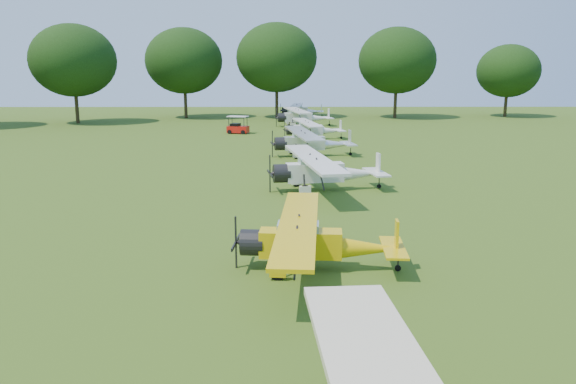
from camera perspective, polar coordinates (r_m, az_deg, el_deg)
name	(u,v)px	position (r m, az deg, el deg)	size (l,w,h in m)	color
ground	(312,233)	(22.99, 2.42, -4.22)	(160.00, 160.00, 0.00)	#284912
tree_belt	(407,30)	(22.72, 11.98, 15.82)	(137.36, 130.27, 14.52)	#2D2211
aircraft_2	(313,239)	(18.66, 2.60, -4.82)	(5.70, 9.08, 1.79)	#D6B209
aircraft_3	(323,169)	(30.92, 3.63, 2.35)	(6.59, 10.44, 2.05)	silver
aircraft_4	(310,141)	(43.30, 2.29, 5.21)	(6.53, 10.36, 2.03)	white
aircraft_5	(312,128)	(54.05, 2.47, 6.50)	(5.88, 9.32, 1.83)	silver
aircraft_6	(302,116)	(66.67, 1.43, 7.76)	(6.81, 10.78, 2.12)	silver
aircraft_7	(301,109)	(78.99, 1.28, 8.38)	(6.09, 9.71, 1.91)	white
golf_cart	(238,128)	(59.25, -5.15, 6.53)	(2.37, 1.78, 1.82)	red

